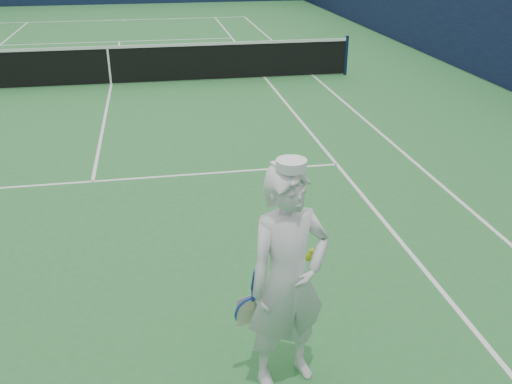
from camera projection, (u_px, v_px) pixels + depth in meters
ground at (111, 85)px, 14.92m from camera, size 80.00×80.00×0.00m
court_markings at (111, 85)px, 14.92m from camera, size 11.03×23.83×0.01m
windscreen_fence at (103, 5)px, 14.08m from camera, size 20.12×36.12×4.00m
tennis_net at (109, 64)px, 14.69m from camera, size 12.88×0.09×1.07m
tennis_player at (288, 280)px, 4.78m from camera, size 0.91×0.69×2.12m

